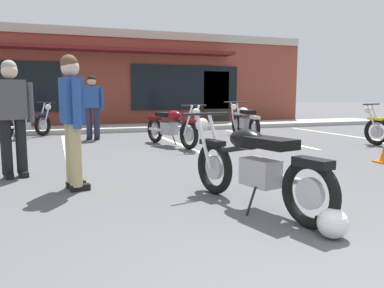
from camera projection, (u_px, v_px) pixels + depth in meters
The scene contains 12 objects.
ground_plane at pixel (172, 181), 5.34m from camera, with size 80.00×80.00×0.00m, color #515154.
sidewalk_kerb at pixel (104, 129), 12.60m from camera, with size 22.00×1.80×0.14m, color #A8A59E.
brick_storefront_building at pixel (91, 80), 16.24m from camera, with size 16.98×6.08×3.55m.
painted_stall_lines at pixel (122, 144), 9.24m from camera, with size 13.03×4.80×0.01m.
motorcycle_foreground_classic at pixel (254, 165), 4.01m from camera, with size 0.87×2.08×0.98m.
motorcycle_silver_naked at pixel (171, 126), 8.84m from camera, with size 0.95×2.06×0.98m.
motorcycle_blue_standard at pixel (245, 121), 10.59m from camera, with size 0.71×2.10×0.98m.
motorcycle_green_cafe_racer at pixel (25, 122), 10.31m from camera, with size 1.51×1.77×0.98m.
person_in_black_shirt at pixel (72, 114), 4.73m from camera, with size 0.33×0.61×1.68m.
person_in_shorts_foreground at pixel (92, 104), 9.99m from camera, with size 0.60×0.36×1.68m.
person_by_back_row at pixel (12, 112), 5.44m from camera, with size 0.60×0.36×1.68m.
helmet_on_pavement at pixel (333, 223), 3.19m from camera, with size 0.26×0.26×0.26m.
Camera 1 is at (-1.49, -1.30, 1.20)m, focal length 35.84 mm.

